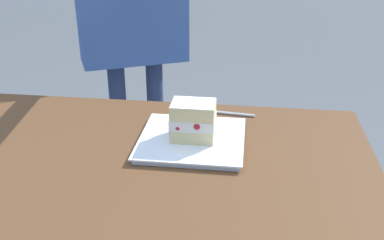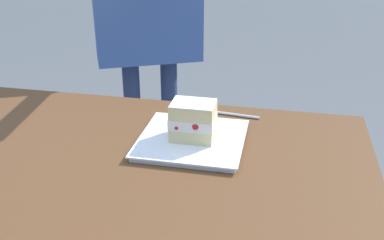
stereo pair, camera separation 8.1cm
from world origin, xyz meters
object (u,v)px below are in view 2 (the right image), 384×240
Objects in this scene: cake_slice at (193,121)px; dessert_plate at (192,140)px; dessert_fork at (226,113)px; patio_table at (94,218)px.

dessert_plate is at bearing 140.04° from cake_slice.
patio_table is at bearing -121.38° from dessert_fork.
dessert_fork reaches higher than patio_table.
dessert_fork is (0.24, 0.40, 0.11)m from patio_table.
patio_table is 4.82× the size of dessert_plate.
patio_table is 0.30m from dessert_plate.
cake_slice is at bearing -39.96° from dessert_plate.
cake_slice is 0.21m from dessert_fork.
dessert_plate reaches higher than patio_table.
cake_slice reaches higher than dessert_plate.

